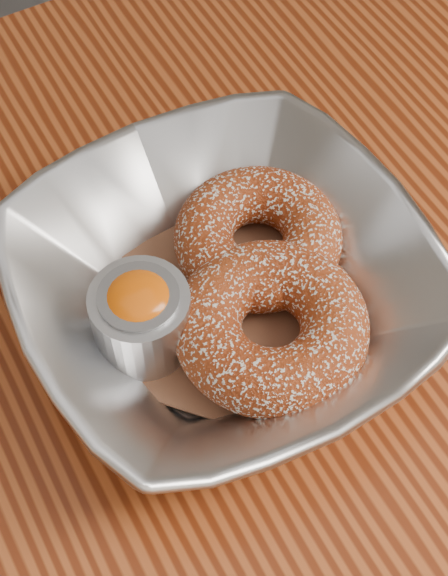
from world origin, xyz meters
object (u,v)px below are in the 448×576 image
donut_front (271,326)px  ramekin (141,316)px  donut_back (258,237)px  serving_bowl (224,288)px  table (317,456)px

donut_front → ramekin: bearing=148.6°
donut_back → ramekin: 0.09m
donut_front → ramekin: (-0.06, 0.04, 0.01)m
donut_back → donut_front: size_ratio=0.92×
serving_bowl → donut_back: (0.04, 0.02, -0.00)m
table → donut_back: 0.16m
table → donut_back: bearing=86.3°
serving_bowl → ramekin: ramekin is taller
serving_bowl → donut_back: size_ratio=2.33×
donut_back → table: bearing=-93.7°
table → donut_back: size_ratio=11.59×
donut_front → serving_bowl: bearing=107.1°
donut_back → ramekin: ramekin is taller
donut_front → ramekin: ramekin is taller
serving_bowl → donut_front: 0.04m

